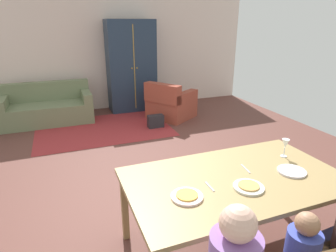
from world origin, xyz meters
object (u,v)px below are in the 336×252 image
at_px(armoire, 131,66).
at_px(plate_near_child, 249,187).
at_px(armchair, 170,104).
at_px(handbag, 156,121).
at_px(plate_near_man, 187,196).
at_px(wine_glass, 285,144).
at_px(dining_table, 235,184).
at_px(couch, 48,108).
at_px(plate_near_woman, 292,171).

bearing_deg(armoire, plate_near_child, -93.58).
relative_size(armchair, handbag, 3.70).
relative_size(plate_near_man, armchair, 0.21).
relative_size(plate_near_man, wine_glass, 1.34).
height_order(dining_table, couch, couch).
distance_m(couch, handbag, 2.35).
xyz_separation_m(dining_table, wine_glass, (0.68, 0.18, 0.19)).
bearing_deg(armchair, armoire, 121.92).
distance_m(plate_near_child, couch, 5.03).
bearing_deg(dining_table, armchair, 76.64).
xyz_separation_m(dining_table, plate_near_man, (-0.52, -0.12, 0.07)).
bearing_deg(plate_near_man, dining_table, 12.95).
height_order(wine_glass, armoire, armoire).
xyz_separation_m(plate_near_woman, armchair, (0.40, 3.97, -0.45)).
height_order(plate_near_man, handbag, plate_near_man).
xyz_separation_m(plate_near_man, plate_near_child, (0.52, -0.06, 0.00)).
bearing_deg(plate_near_woman, wine_glass, 60.06).
relative_size(plate_near_child, armoire, 0.12).
bearing_deg(plate_near_woman, handbag, 91.74).
xyz_separation_m(plate_near_woman, wine_glass, (0.16, 0.28, 0.12)).
distance_m(plate_near_child, plate_near_woman, 0.53).
height_order(plate_near_man, armchair, armchair).
relative_size(dining_table, couch, 1.05).
distance_m(plate_near_child, armoire, 5.04).
relative_size(plate_near_man, armoire, 0.12).
bearing_deg(armchair, plate_near_woman, -95.72).
xyz_separation_m(plate_near_child, wine_glass, (0.68, 0.36, 0.12)).
bearing_deg(armchair, handbag, -137.00).
xyz_separation_m(couch, armchair, (2.54, -0.69, 0.02)).
relative_size(plate_near_woman, armchair, 0.21).
height_order(plate_near_woman, armoire, armoire).
bearing_deg(handbag, armoire, 94.01).
xyz_separation_m(plate_near_child, armoire, (0.31, 5.03, 0.28)).
height_order(wine_glass, handbag, wine_glass).
height_order(couch, handbag, couch).
bearing_deg(plate_near_woman, plate_near_child, -171.28).
bearing_deg(plate_near_man, couch, 103.22).
relative_size(dining_table, armoire, 0.90).
distance_m(plate_near_child, wine_glass, 0.78).
bearing_deg(couch, armchair, -15.14).
relative_size(plate_near_man, couch, 0.14).
distance_m(plate_near_woman, couch, 5.15).
bearing_deg(plate_near_woman, dining_table, 169.15).
distance_m(plate_near_child, armchair, 4.18).
bearing_deg(plate_near_child, plate_near_man, 173.44).
relative_size(plate_near_woman, handbag, 0.78).
distance_m(plate_near_man, plate_near_woman, 1.04).
bearing_deg(armoire, armchair, -58.08).
bearing_deg(plate_near_man, armchair, 70.15).
bearing_deg(armchair, dining_table, -103.36).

